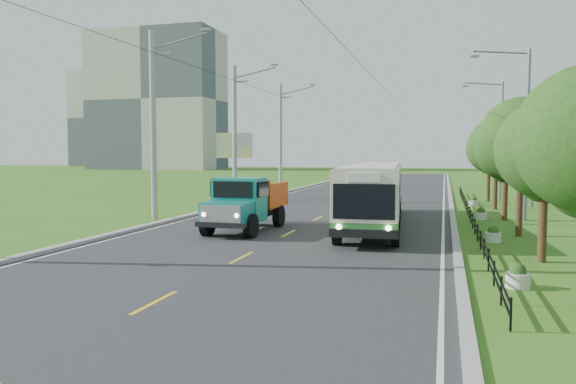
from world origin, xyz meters
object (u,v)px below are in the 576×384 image
at_px(billboard_left, 234,150).
at_px(bus, 375,190).
at_px(tree_third, 522,144).
at_px(planter_mid, 481,214).
at_px(billboard_right, 540,125).
at_px(streetlight_far, 499,136).
at_px(planter_far, 474,202).
at_px(pole_near, 154,125).
at_px(tree_second, 546,156).
at_px(planter_front, 518,277).
at_px(tree_back, 490,152).
at_px(pole_far, 281,137).
at_px(pole_mid, 235,133).
at_px(streetlight_mid, 524,128).
at_px(dump_truck, 246,201).
at_px(planter_near, 493,235).
at_px(tree_fifth, 497,149).
at_px(tree_fourth, 507,153).

relative_size(billboard_left, bus, 0.34).
bearing_deg(tree_third, planter_mid, 102.10).
relative_size(tree_third, billboard_right, 0.82).
bearing_deg(streetlight_far, planter_far, -108.80).
xyz_separation_m(pole_near, tree_second, (18.12, -6.86, -1.57)).
bearing_deg(planter_front, tree_back, 87.44).
height_order(pole_far, tree_back, pole_far).
distance_m(pole_mid, bus, 16.42).
distance_m(streetlight_mid, planter_front, 16.78).
bearing_deg(tree_second, billboard_left, 131.52).
bearing_deg(tree_second, billboard_right, 82.21).
bearing_deg(planter_front, billboard_right, 80.45).
bearing_deg(tree_third, dump_truck, -171.60).
bearing_deg(billboard_right, planter_near, -104.80).
relative_size(tree_fifth, bus, 0.37).
bearing_deg(tree_third, billboard_right, 78.36).
relative_size(planter_far, billboard_left, 0.13).
relative_size(tree_second, streetlight_far, 0.58).
relative_size(tree_fifth, planter_far, 8.66).
bearing_deg(tree_second, pole_near, 159.26).
bearing_deg(bus, streetlight_mid, 25.63).
xyz_separation_m(pole_far, bus, (11.61, -23.14, -3.31)).
relative_size(tree_third, billboard_left, 1.15).
distance_m(tree_fourth, streetlight_mid, 1.54).
relative_size(pole_near, planter_near, 14.93).
xyz_separation_m(pole_near, tree_fourth, (18.12, 5.14, -1.51)).
distance_m(pole_far, billboard_right, 24.33).
relative_size(planter_near, bus, 0.04).
distance_m(tree_fifth, planter_front, 22.46).
distance_m(tree_fourth, billboard_right, 6.59).
xyz_separation_m(tree_fifth, bus, (-6.51, -10.28, -2.07)).
bearing_deg(streetlight_mid, planter_mid, -180.00).
xyz_separation_m(tree_third, bus, (-6.51, 1.72, -2.20)).
distance_m(tree_back, streetlight_far, 2.37).
height_order(tree_second, tree_back, tree_back).
bearing_deg(pole_mid, billboard_left, 112.42).
xyz_separation_m(pole_near, pole_far, (0.00, 24.00, 0.00)).
xyz_separation_m(tree_back, planter_far, (-1.26, -4.14, -3.37)).
distance_m(pole_far, planter_mid, 25.85).
distance_m(pole_far, planter_front, 39.15).
distance_m(streetlight_mid, planter_far, 9.46).
xyz_separation_m(pole_far, tree_third, (18.12, -24.86, -1.11)).
relative_size(pole_far, billboard_right, 1.37).
relative_size(tree_third, bus, 0.39).
height_order(tree_back, dump_truck, tree_back).
height_order(tree_fifth, planter_mid, tree_fifth).
bearing_deg(billboard_left, planter_front, -55.16).
height_order(tree_third, planter_near, tree_third).
bearing_deg(tree_fourth, pole_mid, 159.26).
xyz_separation_m(pole_mid, tree_fourth, (18.12, -6.86, -1.51)).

